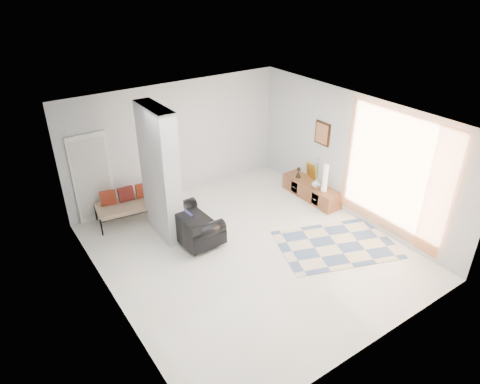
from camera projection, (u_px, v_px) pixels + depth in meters
floor at (250, 251)px, 8.67m from camera, size 6.00×6.00×0.00m
ceiling at (251, 118)px, 7.33m from camera, size 6.00×6.00×0.00m
wall_back at (177, 141)px, 10.17m from camera, size 6.00×0.00×6.00m
wall_front at (379, 276)px, 5.83m from camera, size 6.00×0.00×6.00m
wall_left at (107, 237)px, 6.64m from camera, size 0.00×6.00×6.00m
wall_right at (352, 156)px, 9.37m from camera, size 0.00×6.00×6.00m
partition_column at (160, 174)px, 8.61m from camera, size 0.35×1.20×2.80m
hallway_door at (93, 178)px, 9.28m from camera, size 0.85×0.06×2.04m
curtain at (394, 174)px, 8.47m from camera, size 0.00×2.55×2.55m
wall_art at (322, 133)px, 9.91m from camera, size 0.04×0.45×0.55m
media_console at (311, 190)px, 10.50m from camera, size 0.45×1.66×0.80m
loveseat at (190, 225)px, 8.85m from camera, size 0.86×1.41×0.76m
daybed at (134, 202)px, 9.56m from camera, size 1.79×0.95×0.77m
area_rug at (336, 244)px, 8.85m from camera, size 2.75×2.28×0.01m
cylinder_lamp at (325, 178)px, 9.92m from camera, size 0.12×0.12×0.67m
bronze_figurine at (298, 172)px, 10.64m from camera, size 0.14×0.14×0.27m
vase at (316, 183)px, 10.18m from camera, size 0.24×0.24×0.22m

